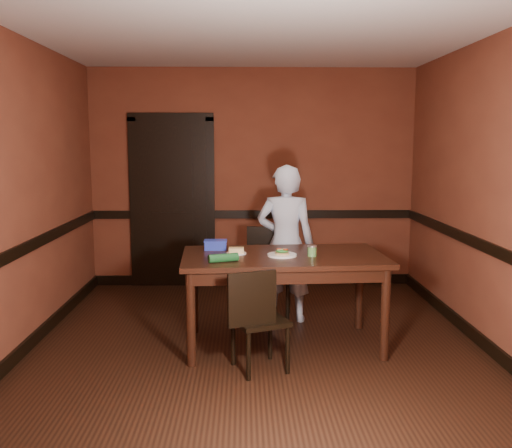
{
  "coord_description": "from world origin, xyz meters",
  "views": [
    {
      "loc": [
        -0.12,
        -4.85,
        1.8
      ],
      "look_at": [
        0.0,
        0.35,
        1.05
      ],
      "focal_mm": 40.0,
      "sensor_mm": 36.0,
      "label": 1
    }
  ],
  "objects_px": {
    "sandwich_plate": "(282,254)",
    "cheese_saucer": "(236,251)",
    "chair_far": "(270,274)",
    "chair_near": "(260,319)",
    "person": "(286,244)",
    "dining_table": "(283,300)",
    "food_tub": "(216,245)",
    "sauce_jar": "(312,251)"
  },
  "relations": [
    {
      "from": "chair_far",
      "to": "food_tub",
      "type": "distance_m",
      "value": 0.86
    },
    {
      "from": "dining_table",
      "to": "cheese_saucer",
      "type": "distance_m",
      "value": 0.6
    },
    {
      "from": "sauce_jar",
      "to": "person",
      "type": "bearing_deg",
      "value": 101.71
    },
    {
      "from": "sandwich_plate",
      "to": "sauce_jar",
      "type": "distance_m",
      "value": 0.26
    },
    {
      "from": "chair_far",
      "to": "person",
      "type": "distance_m",
      "value": 0.37
    },
    {
      "from": "chair_near",
      "to": "person",
      "type": "xyz_separation_m",
      "value": [
        0.29,
        1.28,
        0.37
      ]
    },
    {
      "from": "chair_near",
      "to": "sauce_jar",
      "type": "distance_m",
      "value": 0.8
    },
    {
      "from": "chair_near",
      "to": "cheese_saucer",
      "type": "xyz_separation_m",
      "value": [
        -0.19,
        0.59,
        0.43
      ]
    },
    {
      "from": "sandwich_plate",
      "to": "person",
      "type": "bearing_deg",
      "value": 83.57
    },
    {
      "from": "chair_far",
      "to": "sandwich_plate",
      "type": "height_order",
      "value": "chair_far"
    },
    {
      "from": "chair_far",
      "to": "sauce_jar",
      "type": "distance_m",
      "value": 1.02
    },
    {
      "from": "dining_table",
      "to": "person",
      "type": "distance_m",
      "value": 0.83
    },
    {
      "from": "chair_near",
      "to": "sandwich_plate",
      "type": "height_order",
      "value": "sandwich_plate"
    },
    {
      "from": "dining_table",
      "to": "food_tub",
      "type": "bearing_deg",
      "value": 154.1
    },
    {
      "from": "sauce_jar",
      "to": "food_tub",
      "type": "relative_size",
      "value": 0.46
    },
    {
      "from": "chair_far",
      "to": "cheese_saucer",
      "type": "bearing_deg",
      "value": -107.35
    },
    {
      "from": "food_tub",
      "to": "dining_table",
      "type": "bearing_deg",
      "value": -23.09
    },
    {
      "from": "person",
      "to": "food_tub",
      "type": "distance_m",
      "value": 0.84
    },
    {
      "from": "person",
      "to": "food_tub",
      "type": "xyz_separation_m",
      "value": [
        -0.68,
        -0.48,
        0.08
      ]
    },
    {
      "from": "chair_far",
      "to": "sandwich_plate",
      "type": "distance_m",
      "value": 0.94
    },
    {
      "from": "sandwich_plate",
      "to": "food_tub",
      "type": "height_order",
      "value": "food_tub"
    },
    {
      "from": "chair_far",
      "to": "chair_near",
      "type": "relative_size",
      "value": 1.11
    },
    {
      "from": "chair_near",
      "to": "person",
      "type": "height_order",
      "value": "person"
    },
    {
      "from": "food_tub",
      "to": "sauce_jar",
      "type": "bearing_deg",
      "value": -21.73
    },
    {
      "from": "sandwich_plate",
      "to": "cheese_saucer",
      "type": "relative_size",
      "value": 1.44
    },
    {
      "from": "dining_table",
      "to": "chair_far",
      "type": "distance_m",
      "value": 0.81
    },
    {
      "from": "dining_table",
      "to": "chair_far",
      "type": "bearing_deg",
      "value": 92.18
    },
    {
      "from": "person",
      "to": "cheese_saucer",
      "type": "relative_size",
      "value": 8.94
    },
    {
      "from": "sauce_jar",
      "to": "sandwich_plate",
      "type": "bearing_deg",
      "value": 175.68
    },
    {
      "from": "person",
      "to": "cheese_saucer",
      "type": "height_order",
      "value": "person"
    },
    {
      "from": "cheese_saucer",
      "to": "food_tub",
      "type": "relative_size",
      "value": 0.85
    },
    {
      "from": "chair_near",
      "to": "chair_far",
      "type": "bearing_deg",
      "value": -117.73
    },
    {
      "from": "person",
      "to": "sandwich_plate",
      "type": "bearing_deg",
      "value": 92.45
    },
    {
      "from": "chair_far",
      "to": "dining_table",
      "type": "bearing_deg",
      "value": -78.1
    },
    {
      "from": "chair_near",
      "to": "cheese_saucer",
      "type": "height_order",
      "value": "cheese_saucer"
    },
    {
      "from": "person",
      "to": "dining_table",
      "type": "bearing_deg",
      "value": 93.1
    },
    {
      "from": "chair_far",
      "to": "food_tub",
      "type": "bearing_deg",
      "value": -127.34
    },
    {
      "from": "dining_table",
      "to": "sauce_jar",
      "type": "relative_size",
      "value": 18.39
    },
    {
      "from": "dining_table",
      "to": "chair_far",
      "type": "height_order",
      "value": "chair_far"
    },
    {
      "from": "sauce_jar",
      "to": "chair_near",
      "type": "bearing_deg",
      "value": -134.81
    },
    {
      "from": "chair_near",
      "to": "food_tub",
      "type": "distance_m",
      "value": 0.99
    },
    {
      "from": "person",
      "to": "food_tub",
      "type": "height_order",
      "value": "person"
    }
  ]
}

